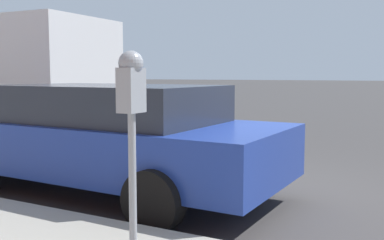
% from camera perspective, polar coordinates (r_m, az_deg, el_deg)
% --- Properties ---
extents(ground_plane, '(220.00, 220.00, 0.00)m').
position_cam_1_polar(ground_plane, '(6.03, 8.74, -9.13)').
color(ground_plane, '#3D3A3A').
extents(parking_meter, '(0.21, 0.19, 1.55)m').
position_cam_1_polar(parking_meter, '(3.43, -7.70, 2.64)').
color(parking_meter, gray).
rests_on(parking_meter, sidewalk).
extents(car_blue, '(2.22, 5.01, 1.41)m').
position_cam_1_polar(car_blue, '(6.00, -11.56, -1.86)').
color(car_blue, navy).
rests_on(car_blue, ground_plane).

